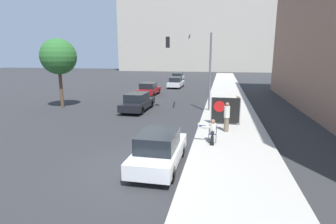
{
  "coord_description": "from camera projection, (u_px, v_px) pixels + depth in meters",
  "views": [
    {
      "loc": [
        3.14,
        -9.65,
        4.53
      ],
      "look_at": [
        -0.22,
        6.76,
        0.93
      ],
      "focal_mm": 28.0,
      "sensor_mm": 36.0,
      "label": 1
    }
  ],
  "objects": [
    {
      "name": "ground_plane",
      "position": [
        140.0,
        168.0,
        10.81
      ],
      "size": [
        160.0,
        160.0,
        0.0
      ],
      "primitive_type": "plane",
      "color": "#303033"
    },
    {
      "name": "sidewalk_curb",
      "position": [
        228.0,
        104.0,
        24.41
      ],
      "size": [
        4.05,
        90.0,
        0.17
      ],
      "primitive_type": "cube",
      "color": "#B7B2A8",
      "rests_on": "ground_plane"
    },
    {
      "name": "building_backdrop_far",
      "position": [
        207.0,
        8.0,
        77.34
      ],
      "size": [
        52.0,
        12.0,
        36.7
      ],
      "color": "#BCB2A3",
      "rests_on": "ground_plane"
    },
    {
      "name": "seated_protester",
      "position": [
        212.0,
        130.0,
        13.34
      ],
      "size": [
        0.96,
        0.77,
        1.2
      ],
      "rotation": [
        0.0,
        0.0,
        0.11
      ],
      "color": "#474C56",
      "rests_on": "sidewalk_curb"
    },
    {
      "name": "jogger_on_sidewalk",
      "position": [
        227.0,
        117.0,
        15.22
      ],
      "size": [
        0.34,
        0.34,
        1.74
      ],
      "rotation": [
        0.0,
        0.0,
        2.95
      ],
      "color": "#756651",
      "rests_on": "sidewalk_curb"
    },
    {
      "name": "pedestrian_behind",
      "position": [
        238.0,
        108.0,
        17.44
      ],
      "size": [
        0.34,
        0.34,
        1.84
      ],
      "rotation": [
        0.0,
        0.0,
        2.38
      ],
      "color": "#334775",
      "rests_on": "sidewalk_curb"
    },
    {
      "name": "protest_banner",
      "position": [
        225.0,
        110.0,
        16.81
      ],
      "size": [
        1.85,
        0.06,
        1.75
      ],
      "color": "slate",
      "rests_on": "sidewalk_curb"
    },
    {
      "name": "traffic_light_pole",
      "position": [
        195.0,
        59.0,
        20.59
      ],
      "size": [
        3.58,
        3.34,
        6.12
      ],
      "color": "slate",
      "rests_on": "sidewalk_curb"
    },
    {
      "name": "parked_car_curbside",
      "position": [
        159.0,
        149.0,
        10.78
      ],
      "size": [
        1.71,
        4.15,
        1.53
      ],
      "color": "white",
      "rests_on": "ground_plane"
    },
    {
      "name": "car_on_road_nearest",
      "position": [
        138.0,
        102.0,
        21.89
      ],
      "size": [
        1.76,
        4.73,
        1.52
      ],
      "color": "black",
      "rests_on": "ground_plane"
    },
    {
      "name": "car_on_road_midblock",
      "position": [
        149.0,
        89.0,
        30.58
      ],
      "size": [
        1.87,
        4.46,
        1.48
      ],
      "color": "maroon",
      "rests_on": "ground_plane"
    },
    {
      "name": "car_on_road_distant",
      "position": [
        176.0,
        82.0,
        38.03
      ],
      "size": [
        1.82,
        4.77,
        1.53
      ],
      "color": "silver",
      "rests_on": "ground_plane"
    },
    {
      "name": "car_on_road_far_lane",
      "position": [
        178.0,
        77.0,
        47.62
      ],
      "size": [
        1.84,
        4.54,
        1.48
      ],
      "color": "white",
      "rests_on": "ground_plane"
    },
    {
      "name": "street_tree_near_curb",
      "position": [
        58.0,
        57.0,
        22.42
      ],
      "size": [
        3.04,
        3.04,
        5.99
      ],
      "color": "brown",
      "rests_on": "ground_plane"
    }
  ]
}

